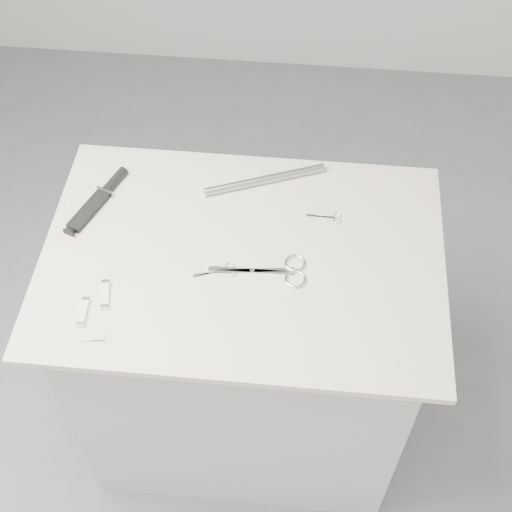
# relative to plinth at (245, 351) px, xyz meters

# --- Properties ---
(ground) EXTENTS (4.00, 4.00, 0.01)m
(ground) POSITION_rel_plinth_xyz_m (0.00, 0.00, -0.46)
(ground) COLOR gray
(ground) RESTS_ON ground
(plinth) EXTENTS (0.90, 0.60, 0.90)m
(plinth) POSITION_rel_plinth_xyz_m (0.00, 0.00, 0.00)
(plinth) COLOR #B5B5B2
(plinth) RESTS_ON ground
(display_board) EXTENTS (1.00, 0.70, 0.02)m
(display_board) POSITION_rel_plinth_xyz_m (0.00, 0.00, 0.46)
(display_board) COLOR beige
(display_board) RESTS_ON plinth
(large_shears) EXTENTS (0.24, 0.10, 0.01)m
(large_shears) POSITION_rel_plinth_xyz_m (0.10, -0.04, 0.47)
(large_shears) COLOR silver
(large_shears) RESTS_ON display_board
(embroidery_scissors_a) EXTENTS (0.11, 0.06, 0.00)m
(embroidery_scissors_a) POSITION_rel_plinth_xyz_m (-0.04, -0.05, 0.47)
(embroidery_scissors_a) COLOR silver
(embroidery_scissors_a) RESTS_ON display_board
(embroidery_scissors_b) EXTENTS (0.09, 0.04, 0.00)m
(embroidery_scissors_b) POSITION_rel_plinth_xyz_m (0.21, 0.14, 0.47)
(embroidery_scissors_b) COLOR silver
(embroidery_scissors_b) RESTS_ON display_board
(tiny_scissors) EXTENTS (0.06, 0.03, 0.00)m
(tiny_scissors) POSITION_rel_plinth_xyz_m (-0.29, -0.28, 0.47)
(tiny_scissors) COLOR silver
(tiny_scissors) RESTS_ON display_board
(sheathed_knife) EXTENTS (0.12, 0.23, 0.03)m
(sheathed_knife) POSITION_rel_plinth_xyz_m (-0.39, 0.15, 0.48)
(sheathed_knife) COLOR black
(sheathed_knife) RESTS_ON display_board
(pocket_knife_a) EXTENTS (0.03, 0.08, 0.01)m
(pocket_knife_a) POSITION_rel_plinth_xyz_m (-0.31, -0.15, 0.47)
(pocket_knife_a) COLOR white
(pocket_knife_a) RESTS_ON display_board
(pocket_knife_b) EXTENTS (0.02, 0.08, 0.01)m
(pocket_knife_b) POSITION_rel_plinth_xyz_m (-0.35, -0.21, 0.48)
(pocket_knife_b) COLOR white
(pocket_knife_b) RESTS_ON display_board
(metal_rail) EXTENTS (0.32, 0.14, 0.02)m
(metal_rail) POSITION_rel_plinth_xyz_m (0.03, 0.25, 0.48)
(metal_rail) COLOR gray
(metal_rail) RESTS_ON display_board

